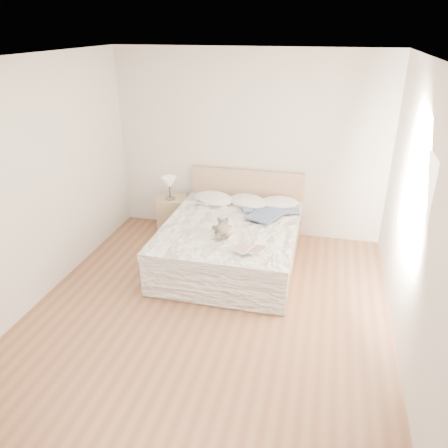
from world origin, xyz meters
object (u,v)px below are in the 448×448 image
at_px(nightstand, 172,215).
at_px(teddy_bear, 222,233).
at_px(bed, 232,241).
at_px(photo_book, 209,202).
at_px(table_lamp, 169,183).
at_px(childrens_book, 250,249).

distance_m(nightstand, teddy_bear, 1.64).
xyz_separation_m(bed, nightstand, (-1.10, 0.70, -0.03)).
xyz_separation_m(bed, teddy_bear, (-0.03, -0.48, 0.34)).
bearing_deg(photo_book, table_lamp, 173.74).
distance_m(nightstand, table_lamp, 0.53).
height_order(bed, nightstand, bed).
height_order(bed, teddy_bear, bed).
xyz_separation_m(nightstand, childrens_book, (1.49, -1.47, 0.35)).
distance_m(bed, teddy_bear, 0.59).
distance_m(bed, photo_book, 0.78).
xyz_separation_m(bed, childrens_book, (0.38, -0.76, 0.32)).
height_order(nightstand, childrens_book, childrens_book).
distance_m(table_lamp, teddy_bear, 1.59).
bearing_deg(photo_book, nightstand, 170.72).
bearing_deg(bed, teddy_bear, -93.05).
bearing_deg(childrens_book, nightstand, 155.16).
distance_m(photo_book, teddy_bear, 1.10).
distance_m(table_lamp, childrens_book, 2.07).
bearing_deg(nightstand, childrens_book, -44.64).
relative_size(table_lamp, childrens_book, 0.99).
height_order(photo_book, teddy_bear, teddy_bear).
bearing_deg(table_lamp, childrens_book, -43.87).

